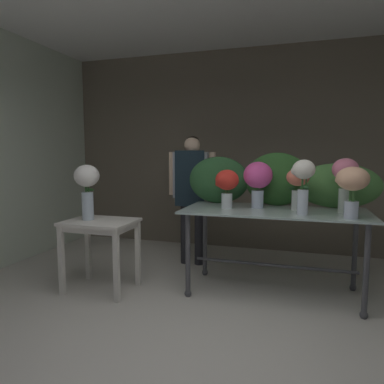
{
  "coord_description": "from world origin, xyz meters",
  "views": [
    {
      "loc": [
        0.64,
        -1.91,
        1.43
      ],
      "look_at": [
        -0.39,
        1.43,
        1.05
      ],
      "focal_mm": 32.75,
      "sensor_mm": 36.0,
      "label": 1
    }
  ],
  "objects_px": {
    "vase_rosy_ranunculus": "(345,177)",
    "vase_scarlet_freesia": "(227,184)",
    "florist": "(192,185)",
    "vase_fuchsia_tulips": "(258,179)",
    "vase_coral_dahlias": "(298,184)",
    "vase_white_roses_tall": "(87,184)",
    "vase_peach_lilies": "(352,184)",
    "vase_ivory_carnations": "(303,179)",
    "side_table_white": "(100,231)",
    "display_table_glass": "(274,224)"
  },
  "relations": [
    {
      "from": "vase_rosy_ranunculus",
      "to": "vase_scarlet_freesia",
      "type": "bearing_deg",
      "value": -178.01
    },
    {
      "from": "florist",
      "to": "vase_rosy_ranunculus",
      "type": "distance_m",
      "value": 1.86
    },
    {
      "from": "florist",
      "to": "vase_fuchsia_tulips",
      "type": "distance_m",
      "value": 1.1
    },
    {
      "from": "florist",
      "to": "vase_scarlet_freesia",
      "type": "distance_m",
      "value": 0.96
    },
    {
      "from": "florist",
      "to": "vase_scarlet_freesia",
      "type": "height_order",
      "value": "florist"
    },
    {
      "from": "vase_coral_dahlias",
      "to": "vase_white_roses_tall",
      "type": "height_order",
      "value": "vase_white_roses_tall"
    },
    {
      "from": "vase_peach_lilies",
      "to": "vase_ivory_carnations",
      "type": "xyz_separation_m",
      "value": [
        -0.41,
        0.06,
        0.02
      ]
    },
    {
      "from": "side_table_white",
      "to": "florist",
      "type": "relative_size",
      "value": 0.45
    },
    {
      "from": "vase_fuchsia_tulips",
      "to": "side_table_white",
      "type": "bearing_deg",
      "value": -161.98
    },
    {
      "from": "display_table_glass",
      "to": "vase_white_roses_tall",
      "type": "distance_m",
      "value": 1.96
    },
    {
      "from": "vase_peach_lilies",
      "to": "vase_coral_dahlias",
      "type": "relative_size",
      "value": 1.08
    },
    {
      "from": "florist",
      "to": "vase_fuchsia_tulips",
      "type": "height_order",
      "value": "florist"
    },
    {
      "from": "vase_rosy_ranunculus",
      "to": "vase_coral_dahlias",
      "type": "relative_size",
      "value": 1.24
    },
    {
      "from": "vase_rosy_ranunculus",
      "to": "vase_peach_lilies",
      "type": "bearing_deg",
      "value": -83.98
    },
    {
      "from": "vase_peach_lilies",
      "to": "vase_coral_dahlias",
      "type": "bearing_deg",
      "value": 144.25
    },
    {
      "from": "vase_scarlet_freesia",
      "to": "vase_fuchsia_tulips",
      "type": "distance_m",
      "value": 0.32
    },
    {
      "from": "side_table_white",
      "to": "vase_scarlet_freesia",
      "type": "relative_size",
      "value": 1.86
    },
    {
      "from": "display_table_glass",
      "to": "vase_ivory_carnations",
      "type": "height_order",
      "value": "vase_ivory_carnations"
    },
    {
      "from": "vase_peach_lilies",
      "to": "vase_white_roses_tall",
      "type": "relative_size",
      "value": 0.78
    },
    {
      "from": "florist",
      "to": "vase_peach_lilies",
      "type": "xyz_separation_m",
      "value": [
        1.75,
        -0.98,
        0.14
      ]
    },
    {
      "from": "vase_fuchsia_tulips",
      "to": "vase_white_roses_tall",
      "type": "height_order",
      "value": "vase_fuchsia_tulips"
    },
    {
      "from": "florist",
      "to": "vase_scarlet_freesia",
      "type": "xyz_separation_m",
      "value": [
        0.6,
        -0.74,
        0.09
      ]
    },
    {
      "from": "display_table_glass",
      "to": "vase_white_roses_tall",
      "type": "height_order",
      "value": "vase_white_roses_tall"
    },
    {
      "from": "vase_peach_lilies",
      "to": "vase_fuchsia_tulips",
      "type": "height_order",
      "value": "vase_fuchsia_tulips"
    },
    {
      "from": "display_table_glass",
      "to": "florist",
      "type": "xyz_separation_m",
      "value": [
        -1.08,
        0.7,
        0.3
      ]
    },
    {
      "from": "vase_scarlet_freesia",
      "to": "vase_peach_lilies",
      "type": "xyz_separation_m",
      "value": [
        1.15,
        -0.24,
        0.05
      ]
    },
    {
      "from": "vase_peach_lilies",
      "to": "vase_ivory_carnations",
      "type": "bearing_deg",
      "value": 171.18
    },
    {
      "from": "vase_white_roses_tall",
      "to": "display_table_glass",
      "type": "bearing_deg",
      "value": 12.86
    },
    {
      "from": "vase_ivory_carnations",
      "to": "vase_fuchsia_tulips",
      "type": "bearing_deg",
      "value": 146.36
    },
    {
      "from": "florist",
      "to": "vase_peach_lilies",
      "type": "distance_m",
      "value": 2.01
    },
    {
      "from": "vase_scarlet_freesia",
      "to": "display_table_glass",
      "type": "bearing_deg",
      "value": 4.67
    },
    {
      "from": "vase_rosy_ranunculus",
      "to": "vase_scarlet_freesia",
      "type": "relative_size",
      "value": 1.3
    },
    {
      "from": "side_table_white",
      "to": "vase_fuchsia_tulips",
      "type": "xyz_separation_m",
      "value": [
        1.55,
        0.5,
        0.54
      ]
    },
    {
      "from": "vase_peach_lilies",
      "to": "vase_scarlet_freesia",
      "type": "bearing_deg",
      "value": 168.17
    },
    {
      "from": "vase_scarlet_freesia",
      "to": "vase_white_roses_tall",
      "type": "relative_size",
      "value": 0.69
    },
    {
      "from": "vase_scarlet_freesia",
      "to": "vase_coral_dahlias",
      "type": "xyz_separation_m",
      "value": [
        0.69,
        0.09,
        0.01
      ]
    },
    {
      "from": "display_table_glass",
      "to": "vase_fuchsia_tulips",
      "type": "relative_size",
      "value": 3.78
    },
    {
      "from": "display_table_glass",
      "to": "vase_scarlet_freesia",
      "type": "xyz_separation_m",
      "value": [
        -0.48,
        -0.04,
        0.4
      ]
    },
    {
      "from": "display_table_glass",
      "to": "vase_rosy_ranunculus",
      "type": "relative_size",
      "value": 3.49
    },
    {
      "from": "florist",
      "to": "vase_white_roses_tall",
      "type": "distance_m",
      "value": 1.38
    },
    {
      "from": "side_table_white",
      "to": "vase_white_roses_tall",
      "type": "height_order",
      "value": "vase_white_roses_tall"
    },
    {
      "from": "side_table_white",
      "to": "vase_scarlet_freesia",
      "type": "distance_m",
      "value": 1.4
    },
    {
      "from": "vase_scarlet_freesia",
      "to": "vase_ivory_carnations",
      "type": "distance_m",
      "value": 0.76
    },
    {
      "from": "vase_scarlet_freesia",
      "to": "vase_fuchsia_tulips",
      "type": "xyz_separation_m",
      "value": [
        0.3,
        0.12,
        0.05
      ]
    },
    {
      "from": "display_table_glass",
      "to": "vase_fuchsia_tulips",
      "type": "distance_m",
      "value": 0.49
    },
    {
      "from": "vase_scarlet_freesia",
      "to": "vase_fuchsia_tulips",
      "type": "height_order",
      "value": "vase_fuchsia_tulips"
    },
    {
      "from": "vase_peach_lilies",
      "to": "vase_white_roses_tall",
      "type": "bearing_deg",
      "value": -176.67
    },
    {
      "from": "display_table_glass",
      "to": "vase_white_roses_tall",
      "type": "xyz_separation_m",
      "value": [
        -1.87,
        -0.43,
        0.39
      ]
    },
    {
      "from": "side_table_white",
      "to": "vase_coral_dahlias",
      "type": "height_order",
      "value": "vase_coral_dahlias"
    },
    {
      "from": "display_table_glass",
      "to": "vase_white_roses_tall",
      "type": "relative_size",
      "value": 3.15
    }
  ]
}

